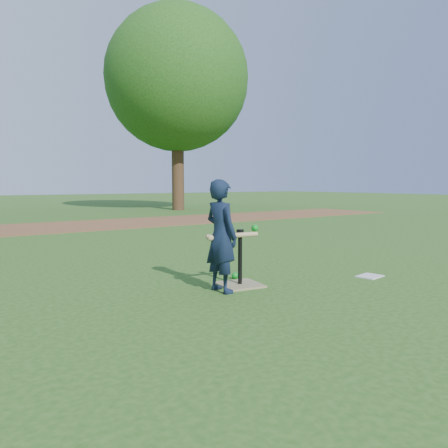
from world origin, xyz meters
TOP-DOWN VIEW (x-y plane):
  - ground at (0.00, 0.00)m, footprint 80.00×80.00m
  - dirt_strip at (0.00, 7.50)m, footprint 24.00×3.00m
  - child at (0.09, -0.29)m, footprint 0.30×0.44m
  - wiffle_ball_ground at (0.55, 0.09)m, footprint 0.08×0.08m
  - clipboard at (1.94, -0.73)m, footprint 0.33×0.27m
  - batting_tee at (0.40, -0.20)m, footprint 0.49×0.49m
  - swing_action at (0.32, -0.22)m, footprint 0.70×0.14m
  - tree_right at (6.50, 12.00)m, footprint 5.80×5.80m

SIDE VIEW (x-z plane):
  - ground at x=0.00m, z-range 0.00..0.00m
  - dirt_strip at x=0.00m, z-range 0.00..0.01m
  - clipboard at x=1.94m, z-range 0.00..0.01m
  - wiffle_ball_ground at x=0.55m, z-range 0.00..0.08m
  - batting_tee at x=0.40m, z-range -0.20..0.42m
  - swing_action at x=0.32m, z-range 0.51..0.64m
  - child at x=0.09m, z-range 0.00..1.15m
  - tree_right at x=6.50m, z-range 1.19..9.39m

